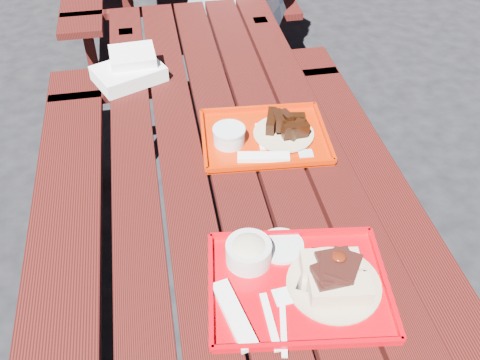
# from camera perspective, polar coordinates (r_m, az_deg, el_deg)

# --- Properties ---
(ground) EXTENTS (60.00, 60.00, 0.00)m
(ground) POSITION_cam_1_polar(r_m,az_deg,el_deg) (2.23, -0.72, -13.09)
(ground) COLOR black
(ground) RESTS_ON ground
(picnic_table_near) EXTENTS (1.41, 2.40, 0.75)m
(picnic_table_near) POSITION_cam_1_polar(r_m,az_deg,el_deg) (1.80, -0.88, -2.94)
(picnic_table_near) COLOR #400F0C
(picnic_table_near) RESTS_ON ground
(near_tray) EXTENTS (0.48, 0.40, 0.14)m
(near_tray) POSITION_cam_1_polar(r_m,az_deg,el_deg) (1.34, 6.16, -9.93)
(near_tray) COLOR #C4000B
(near_tray) RESTS_ON picnic_table_near
(far_tray) EXTENTS (0.43, 0.35, 0.07)m
(far_tray) POSITION_cam_1_polar(r_m,az_deg,el_deg) (1.75, 2.44, 4.71)
(far_tray) COLOR #BD2000
(far_tray) RESTS_ON picnic_table_near
(white_cloth) EXTENTS (0.29, 0.26, 0.10)m
(white_cloth) POSITION_cam_1_polar(r_m,az_deg,el_deg) (2.10, -11.66, 11.54)
(white_cloth) COLOR white
(white_cloth) RESTS_ON picnic_table_near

